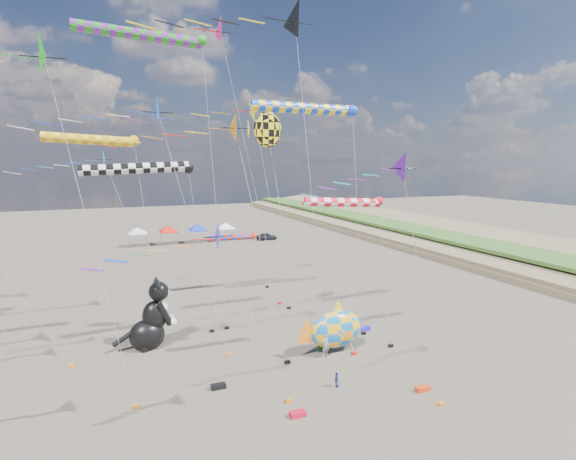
# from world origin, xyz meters

# --- Properties ---
(ground) EXTENTS (260.00, 260.00, 0.00)m
(ground) POSITION_xyz_m (0.00, 0.00, 0.00)
(ground) COLOR brown
(ground) RESTS_ON ground
(delta_kite_1) EXTENTS (14.69, 2.64, 26.76)m
(delta_kite_1) POSITION_xyz_m (-0.58, 22.36, 25.15)
(delta_kite_1) COLOR #E81679
(delta_kite_1) RESTS_ON ground
(delta_kite_2) EXTENTS (10.26, 2.34, 20.40)m
(delta_kite_2) POSITION_xyz_m (-13.03, 7.71, 18.94)
(delta_kite_2) COLOR #119413
(delta_kite_2) RESTS_ON ground
(delta_kite_3) EXTENTS (11.97, 2.74, 24.31)m
(delta_kite_3) POSITION_xyz_m (1.08, 10.82, 22.69)
(delta_kite_3) COLOR black
(delta_kite_3) RESTS_ON ground
(delta_kite_4) EXTENTS (11.59, 1.82, 15.21)m
(delta_kite_4) POSITION_xyz_m (-11.46, 27.26, 13.89)
(delta_kite_4) COLOR #22B6CB
(delta_kite_4) RESTS_ON ground
(delta_kite_5) EXTENTS (11.87, 2.09, 18.26)m
(delta_kite_5) POSITION_xyz_m (-8.13, 12.52, 16.87)
(delta_kite_5) COLOR blue
(delta_kite_5) RESTS_ON ground
(delta_kite_6) EXTENTS (13.16, 2.29, 19.62)m
(delta_kite_6) POSITION_xyz_m (0.36, 20.69, 18.14)
(delta_kite_6) COLOR #FFF209
(delta_kite_6) RESTS_ON ground
(delta_kite_7) EXTENTS (10.97, 2.04, 17.21)m
(delta_kite_7) POSITION_xyz_m (-3.84, 9.77, 15.84)
(delta_kite_7) COLOR orange
(delta_kite_7) RESTS_ON ground
(delta_kite_8) EXTENTS (9.23, 1.69, 11.25)m
(delta_kite_8) POSITION_xyz_m (-5.78, 4.93, 10.00)
(delta_kite_8) COLOR #1E1CCD
(delta_kite_8) RESTS_ON ground
(delta_kite_9) EXTENTS (9.35, 1.75, 14.67)m
(delta_kite_9) POSITION_xyz_m (1.73, 1.24, 13.43)
(delta_kite_9) COLOR #551498
(delta_kite_9) RESTS_ON ground
(windsock_0) EXTENTS (7.57, 0.66, 11.59)m
(windsock_0) POSITION_xyz_m (4.77, 9.37, 11.17)
(windsock_0) COLOR red
(windsock_0) RESTS_ON ground
(windsock_1) EXTENTS (10.69, 0.85, 23.54)m
(windsock_1) POSITION_xyz_m (-7.36, 17.79, 23.03)
(windsock_1) COLOR #1F921A
(windsock_1) RESTS_ON ground
(windsock_2) EXTENTS (6.62, 0.68, 6.36)m
(windsock_2) POSITION_xyz_m (2.01, 28.44, 5.98)
(windsock_2) COLOR red
(windsock_2) RESTS_ON ground
(windsock_3) EXTENTS (9.47, 0.83, 13.96)m
(windsock_3) POSITION_xyz_m (-8.11, 17.58, 13.50)
(windsock_3) COLOR black
(windsock_3) RESTS_ON ground
(windsock_4) EXTENTS (9.82, 0.85, 18.25)m
(windsock_4) POSITION_xyz_m (3.16, 12.35, 17.76)
(windsock_4) COLOR blue
(windsock_4) RESTS_ON ground
(windsock_5) EXTENTS (8.66, 0.86, 16.27)m
(windsock_5) POSITION_xyz_m (-11.28, 22.96, 15.77)
(windsock_5) COLOR orange
(windsock_5) RESTS_ON ground
(angelfish_kite) EXTENTS (3.74, 3.02, 17.74)m
(angelfish_kite) POSITION_xyz_m (0.63, 14.54, 16.29)
(angelfish_kite) COLOR yellow
(angelfish_kite) RESTS_ON ground
(cat_inflatable) EXTENTS (4.11, 2.20, 5.42)m
(cat_inflatable) POSITION_xyz_m (-8.10, 16.30, 2.71)
(cat_inflatable) COLOR black
(cat_inflatable) RESTS_ON ground
(fish_inflatable) EXTENTS (5.70, 2.14, 3.93)m
(fish_inflatable) POSITION_xyz_m (4.49, 10.25, 1.75)
(fish_inflatable) COLOR blue
(fish_inflatable) RESTS_ON ground
(person_adult) EXTENTS (0.78, 0.64, 1.83)m
(person_adult) POSITION_xyz_m (3.40, 9.62, 0.91)
(person_adult) COLOR gray
(person_adult) RESTS_ON ground
(child_green) EXTENTS (0.58, 0.47, 1.15)m
(child_green) POSITION_xyz_m (3.51, 10.50, 0.58)
(child_green) COLOR #1E8F2A
(child_green) RESTS_ON ground
(child_blue) EXTENTS (0.46, 0.62, 0.98)m
(child_blue) POSITION_xyz_m (2.04, 5.48, 0.49)
(child_blue) COLOR navy
(child_blue) RESTS_ON ground
(kite_bag_0) EXTENTS (0.90, 0.44, 0.30)m
(kite_bag_0) POSITION_xyz_m (8.84, 13.09, 0.15)
(kite_bag_0) COLOR #1616DC
(kite_bag_0) RESTS_ON ground
(kite_bag_1) EXTENTS (0.90, 0.44, 0.30)m
(kite_bag_1) POSITION_xyz_m (-1.53, 3.37, 0.15)
(kite_bag_1) COLOR red
(kite_bag_1) RESTS_ON ground
(kite_bag_2) EXTENTS (0.90, 0.44, 0.30)m
(kite_bag_2) POSITION_xyz_m (6.75, 3.02, 0.15)
(kite_bag_2) COLOR red
(kite_bag_2) RESTS_ON ground
(kite_bag_3) EXTENTS (0.90, 0.44, 0.30)m
(kite_bag_3) POSITION_xyz_m (-4.89, 8.11, 0.15)
(kite_bag_3) COLOR black
(kite_bag_3) RESTS_ON ground
(tent_row) EXTENTS (19.20, 4.20, 3.80)m
(tent_row) POSITION_xyz_m (1.50, 60.00, 3.15)
(tent_row) COLOR silver
(tent_row) RESTS_ON ground
(parked_car) EXTENTS (3.81, 1.58, 1.29)m
(parked_car) POSITION_xyz_m (16.12, 58.00, 0.65)
(parked_car) COLOR #26262D
(parked_car) RESTS_ON ground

